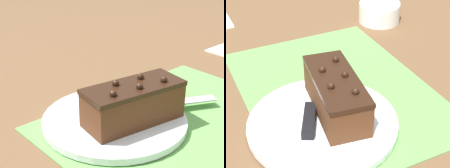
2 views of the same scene
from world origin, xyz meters
TOP-DOWN VIEW (x-y plane):
  - ground_plane at (0.00, 0.00)m, footprint 3.00×3.00m
  - placemat_woven at (0.00, 0.00)m, footprint 0.46×0.34m
  - cake_plate at (0.09, -0.07)m, footprint 0.25×0.25m
  - chocolate_cake at (0.08, -0.04)m, footprint 0.18×0.10m
  - serving_knife at (0.05, -0.07)m, footprint 0.24×0.13m

SIDE VIEW (x-z plane):
  - ground_plane at x=0.00m, z-range 0.00..0.00m
  - placemat_woven at x=0.00m, z-range 0.00..0.00m
  - cake_plate at x=0.09m, z-range 0.00..0.02m
  - serving_knife at x=0.05m, z-range 0.01..0.03m
  - chocolate_cake at x=0.08m, z-range 0.01..0.09m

